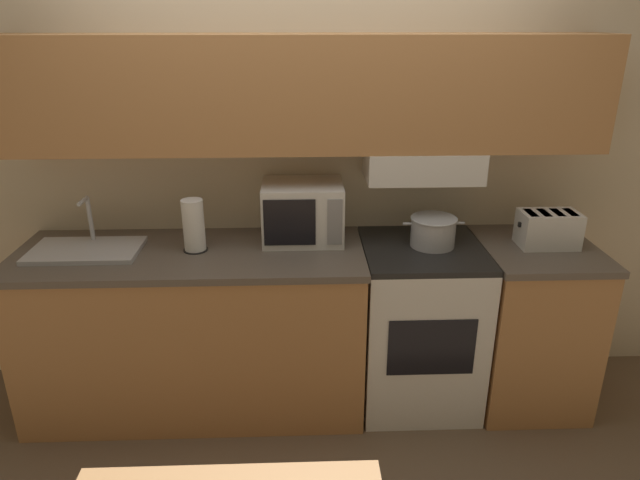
# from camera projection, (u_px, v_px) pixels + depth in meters

# --- Properties ---
(ground_plane) EXTENTS (16.00, 16.00, 0.00)m
(ground_plane) POSITION_uv_depth(u_px,v_px,m) (309.00, 363.00, 3.61)
(ground_plane) COLOR brown
(wall_back) EXTENTS (5.41, 0.38, 2.55)m
(wall_back) POSITION_uv_depth(u_px,v_px,m) (310.00, 136.00, 3.02)
(wall_back) COLOR beige
(wall_back) RESTS_ON ground_plane
(lower_counter_main) EXTENTS (1.80, 0.69, 0.92)m
(lower_counter_main) POSITION_uv_depth(u_px,v_px,m) (196.00, 329.00, 3.11)
(lower_counter_main) COLOR #B27A47
(lower_counter_main) RESTS_ON ground_plane
(lower_counter_right_stub) EXTENTS (0.59, 0.69, 0.92)m
(lower_counter_right_stub) POSITION_uv_depth(u_px,v_px,m) (528.00, 322.00, 3.17)
(lower_counter_right_stub) COLOR #B27A47
(lower_counter_right_stub) RESTS_ON ground_plane
(stove_range) EXTENTS (0.63, 0.66, 0.92)m
(stove_range) POSITION_uv_depth(u_px,v_px,m) (418.00, 324.00, 3.16)
(stove_range) COLOR silver
(stove_range) RESTS_ON ground_plane
(cooking_pot) EXTENTS (0.32, 0.24, 0.16)m
(cooking_pot) POSITION_uv_depth(u_px,v_px,m) (433.00, 231.00, 2.98)
(cooking_pot) COLOR #B7BABF
(cooking_pot) RESTS_ON stove_range
(microwave) EXTENTS (0.42, 0.35, 0.31)m
(microwave) POSITION_uv_depth(u_px,v_px,m) (303.00, 212.00, 3.04)
(microwave) COLOR silver
(microwave) RESTS_ON lower_counter_main
(toaster) EXTENTS (0.31, 0.18, 0.19)m
(toaster) POSITION_uv_depth(u_px,v_px,m) (548.00, 229.00, 2.97)
(toaster) COLOR silver
(toaster) RESTS_ON lower_counter_right_stub
(sink_basin) EXTENTS (0.55, 0.33, 0.27)m
(sink_basin) POSITION_uv_depth(u_px,v_px,m) (86.00, 249.00, 2.91)
(sink_basin) COLOR #B7BABF
(sink_basin) RESTS_ON lower_counter_main
(paper_towel_roll) EXTENTS (0.13, 0.13, 0.27)m
(paper_towel_roll) POSITION_uv_depth(u_px,v_px,m) (194.00, 226.00, 2.90)
(paper_towel_roll) COLOR black
(paper_towel_roll) RESTS_ON lower_counter_main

